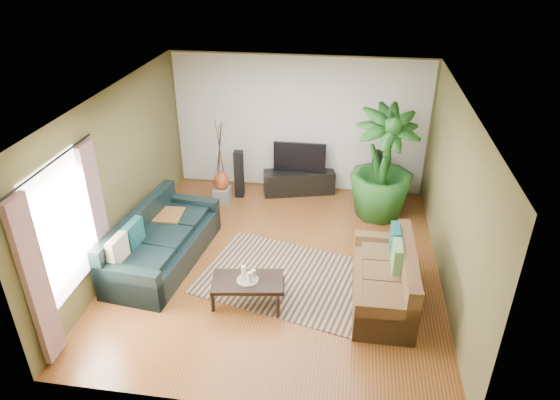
% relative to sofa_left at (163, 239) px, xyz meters
% --- Properties ---
extents(floor, '(5.50, 5.50, 0.00)m').
position_rel_sofa_left_xyz_m(floor, '(1.80, 0.19, -0.42)').
color(floor, brown).
rests_on(floor, ground).
extents(ceiling, '(5.50, 5.50, 0.00)m').
position_rel_sofa_left_xyz_m(ceiling, '(1.80, 0.19, 2.28)').
color(ceiling, white).
rests_on(ceiling, ground).
extents(wall_back, '(5.00, 0.00, 5.00)m').
position_rel_sofa_left_xyz_m(wall_back, '(1.80, 2.94, 0.93)').
color(wall_back, brown).
rests_on(wall_back, ground).
extents(wall_front, '(5.00, 0.00, 5.00)m').
position_rel_sofa_left_xyz_m(wall_front, '(1.80, -2.56, 0.93)').
color(wall_front, brown).
rests_on(wall_front, ground).
extents(wall_left, '(0.00, 5.50, 5.50)m').
position_rel_sofa_left_xyz_m(wall_left, '(-0.70, 0.19, 0.92)').
color(wall_left, brown).
rests_on(wall_left, ground).
extents(wall_right, '(0.00, 5.50, 5.50)m').
position_rel_sofa_left_xyz_m(wall_right, '(4.30, 0.19, 0.92)').
color(wall_right, brown).
rests_on(wall_right, ground).
extents(backwall_panel, '(4.90, 0.00, 4.90)m').
position_rel_sofa_left_xyz_m(backwall_panel, '(1.80, 2.93, 0.93)').
color(backwall_panel, white).
rests_on(backwall_panel, ground).
extents(window_pane, '(0.00, 1.80, 1.80)m').
position_rel_sofa_left_xyz_m(window_pane, '(-0.68, -1.41, 0.97)').
color(window_pane, white).
rests_on(window_pane, ground).
extents(curtain_near, '(0.08, 0.35, 2.20)m').
position_rel_sofa_left_xyz_m(curtain_near, '(-0.63, -2.16, 0.72)').
color(curtain_near, gray).
rests_on(curtain_near, ground).
extents(curtain_far, '(0.08, 0.35, 2.20)m').
position_rel_sofa_left_xyz_m(curtain_far, '(-0.63, -0.66, 0.72)').
color(curtain_far, gray).
rests_on(curtain_far, ground).
extents(curtain_rod, '(0.03, 1.90, 0.03)m').
position_rel_sofa_left_xyz_m(curtain_rod, '(-0.63, -1.41, 1.87)').
color(curtain_rod, black).
rests_on(curtain_rod, ground).
extents(sofa_left, '(1.26, 2.43, 0.85)m').
position_rel_sofa_left_xyz_m(sofa_left, '(0.00, 0.00, 0.00)').
color(sofa_left, black).
rests_on(sofa_left, floor).
extents(sofa_right, '(0.83, 1.80, 0.85)m').
position_rel_sofa_left_xyz_m(sofa_right, '(3.39, -0.47, 0.00)').
color(sofa_right, brown).
rests_on(sofa_right, floor).
extents(area_rug, '(2.89, 2.35, 0.01)m').
position_rel_sofa_left_xyz_m(area_rug, '(2.00, -0.16, -0.42)').
color(area_rug, '#A58061').
rests_on(area_rug, floor).
extents(coffee_table, '(1.06, 0.68, 0.41)m').
position_rel_sofa_left_xyz_m(coffee_table, '(1.53, -0.82, -0.22)').
color(coffee_table, black).
rests_on(coffee_table, floor).
extents(candle_tray, '(0.31, 0.31, 0.01)m').
position_rel_sofa_left_xyz_m(candle_tray, '(1.53, -0.82, -0.01)').
color(candle_tray, gray).
rests_on(candle_tray, coffee_table).
extents(candle_tall, '(0.06, 0.06, 0.20)m').
position_rel_sofa_left_xyz_m(candle_tall, '(1.47, -0.79, 0.09)').
color(candle_tall, white).
rests_on(candle_tall, candle_tray).
extents(candle_mid, '(0.06, 0.06, 0.15)m').
position_rel_sofa_left_xyz_m(candle_mid, '(1.57, -0.86, 0.07)').
color(candle_mid, white).
rests_on(candle_mid, candle_tray).
extents(candle_short, '(0.06, 0.06, 0.13)m').
position_rel_sofa_left_xyz_m(candle_short, '(1.60, -0.76, 0.06)').
color(candle_short, white).
rests_on(candle_short, candle_tray).
extents(tv_stand, '(1.46, 0.76, 0.47)m').
position_rel_sofa_left_xyz_m(tv_stand, '(1.85, 2.69, -0.19)').
color(tv_stand, black).
rests_on(tv_stand, floor).
extents(television, '(1.03, 0.06, 0.61)m').
position_rel_sofa_left_xyz_m(television, '(1.85, 2.69, 0.35)').
color(television, black).
rests_on(television, tv_stand).
extents(speaker_left, '(0.18, 0.20, 0.95)m').
position_rel_sofa_left_xyz_m(speaker_left, '(0.69, 2.37, 0.05)').
color(speaker_left, black).
rests_on(speaker_left, floor).
extents(speaker_right, '(0.19, 0.21, 0.99)m').
position_rel_sofa_left_xyz_m(speaker_right, '(3.35, 2.69, 0.07)').
color(speaker_right, black).
rests_on(speaker_right, floor).
extents(potted_plant, '(1.42, 1.42, 2.06)m').
position_rel_sofa_left_xyz_m(potted_plant, '(3.41, 2.01, 0.60)').
color(potted_plant, '#1D531B').
rests_on(potted_plant, floor).
extents(plant_pot, '(0.38, 0.38, 0.30)m').
position_rel_sofa_left_xyz_m(plant_pot, '(3.41, 2.01, -0.28)').
color(plant_pot, black).
rests_on(plant_pot, floor).
extents(pedestal, '(0.33, 0.33, 0.31)m').
position_rel_sofa_left_xyz_m(pedestal, '(0.42, 2.04, -0.27)').
color(pedestal, gray).
rests_on(pedestal, floor).
extents(vase, '(0.28, 0.28, 0.40)m').
position_rel_sofa_left_xyz_m(vase, '(0.42, 2.04, 0.03)').
color(vase, '#923E1A').
rests_on(vase, pedestal).
extents(side_table, '(0.54, 0.54, 0.55)m').
position_rel_sofa_left_xyz_m(side_table, '(-0.13, 0.55, -0.15)').
color(side_table, brown).
rests_on(side_table, floor).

